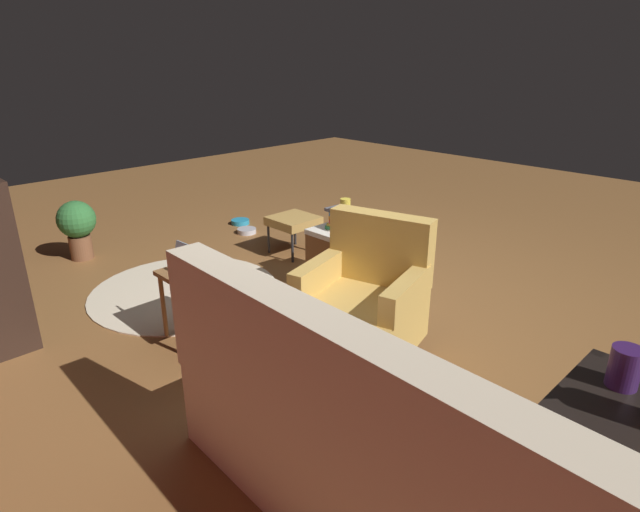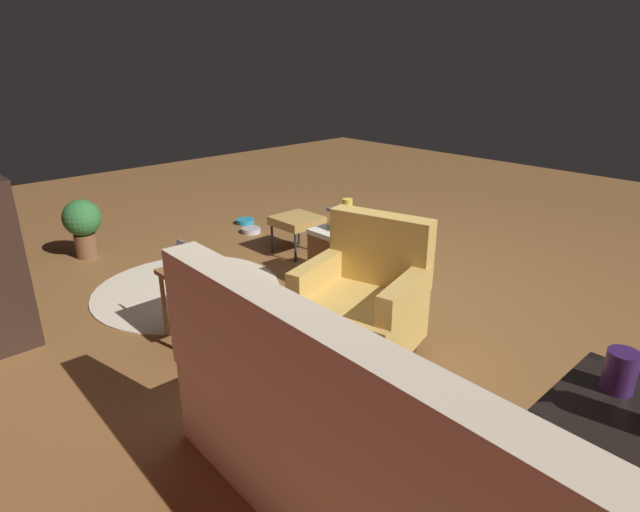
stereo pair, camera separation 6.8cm
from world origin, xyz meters
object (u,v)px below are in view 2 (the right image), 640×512
couch (375,451)px  laptop_desk (207,281)px  wicker_hamper (346,257)px  potted_plant (83,223)px  laptop (200,267)px  pet_bowl_teal (245,221)px  small_vase (620,371)px  book_stack_hamper (346,219)px  tv_remote (344,223)px  book_stack_shelf (625,490)px  armchair (363,302)px  side_table (636,458)px  yellow_mug (347,205)px  pet_bowl_steel (251,230)px  ottoman (297,222)px

couch → laptop_desk: (1.70, -0.30, 0.09)m
wicker_hamper → potted_plant: 2.49m
laptop → pet_bowl_teal: 2.64m
wicker_hamper → couch: bearing=136.8°
small_vase → book_stack_hamper: 2.43m
wicker_hamper → tv_remote: bearing=-38.7°
laptop → book_stack_hamper: (0.00, -1.33, 0.04)m
book_stack_shelf → wicker_hamper: size_ratio=0.49×
wicker_hamper → tv_remote: size_ratio=3.00×
book_stack_shelf → tv_remote: size_ratio=1.47×
couch → wicker_hamper: size_ratio=4.02×
book_stack_shelf → armchair: bearing=-8.7°
side_table → tv_remote: 2.72m
small_vase → book_stack_shelf: size_ratio=0.72×
book_stack_shelf → laptop: 2.47m
armchair → tv_remote: armchair is taller
laptop_desk → laptop: laptop is taller
book_stack_hamper → yellow_mug: bearing=142.9°
yellow_mug → pet_bowl_steel: (1.67, -0.27, -0.67)m
book_stack_shelf → pet_bowl_steel: 4.22m
ottoman → pet_bowl_steel: (0.80, -0.04, -0.29)m
armchair → wicker_hamper: size_ratio=1.81×
side_table → book_stack_hamper: 2.60m
pet_bowl_steel → pet_bowl_teal: bearing=-24.9°
tv_remote → ottoman: size_ratio=0.40×
ottoman → yellow_mug: bearing=164.9°
pet_bowl_teal → small_vase: bearing=163.9°
armchair → yellow_mug: size_ratio=8.70×
ottoman → pet_bowl_teal: size_ratio=2.00×
couch → pet_bowl_steel: couch is taller
small_vase → tv_remote: small_vase is taller
book_stack_shelf → tv_remote: (2.52, -1.02, 0.29)m
yellow_mug → side_table: bearing=159.2°
armchair → tv_remote: (0.92, -0.78, 0.13)m
small_vase → book_stack_hamper: small_vase is taller
couch → tv_remote: couch is taller
couch → book_stack_hamper: (1.70, -1.59, 0.23)m
yellow_mug → ottoman: size_ratio=0.25×
armchair → side_table: 1.62m
side_table → ottoman: bearing=-19.3°
book_stack_shelf → potted_plant: 4.55m
pet_bowl_steel → ottoman: bearing=177.2°
book_stack_hamper → pet_bowl_teal: 2.05m
pet_bowl_teal → armchair: bearing=158.6°
small_vase → yellow_mug: bearing=-19.7°
potted_plant → book_stack_hamper: bearing=-148.5°
book_stack_hamper → yellow_mug: yellow_mug is taller
book_stack_shelf → laptop: size_ratio=0.70×
laptop_desk → pet_bowl_steel: 2.27m
laptop → wicker_hamper: 1.36m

